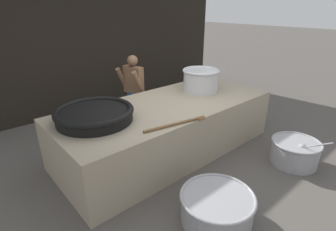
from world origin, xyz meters
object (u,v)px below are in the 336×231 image
at_px(cook, 134,89).
at_px(prep_bowl_meat, 217,206).
at_px(prep_bowl_vegetables, 295,151).
at_px(giant_wok_near, 95,114).
at_px(stock_pot, 201,80).

height_order(cook, prep_bowl_meat, cook).
relative_size(cook, prep_bowl_vegetables, 1.60).
bearing_deg(cook, giant_wok_near, 26.25).
distance_m(stock_pot, cook, 1.43).
distance_m(cook, prep_bowl_vegetables, 3.29).
relative_size(prep_bowl_vegetables, prep_bowl_meat, 1.05).
distance_m(stock_pot, prep_bowl_vegetables, 2.12).
bearing_deg(cook, stock_pot, 116.57).
xyz_separation_m(giant_wok_near, prep_bowl_meat, (0.59, -1.88, -0.81)).
xyz_separation_m(stock_pot, prep_bowl_meat, (-1.67, -1.84, -0.93)).
distance_m(prep_bowl_vegetables, prep_bowl_meat, 2.00).
distance_m(giant_wok_near, cook, 1.79).
bearing_deg(prep_bowl_meat, prep_bowl_vegetables, -1.51).
height_order(giant_wok_near, stock_pot, stock_pot).
bearing_deg(stock_pot, prep_bowl_meat, -132.27).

